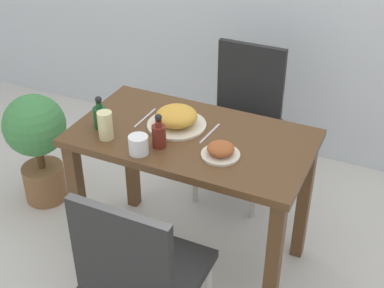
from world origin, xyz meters
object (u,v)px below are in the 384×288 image
side_plate (221,151)px  drink_cup (139,145)px  juice_glass (105,125)px  food_plate (177,118)px  chair_near (140,272)px  chair_far (242,114)px  condiment_bottle (100,116)px  potted_plant_left (37,139)px  sauce_bottle (159,134)px

side_plate → drink_cup: 0.35m
drink_cup → juice_glass: 0.20m
food_plate → chair_near: bearing=-75.6°
chair_far → condiment_bottle: size_ratio=5.58×
juice_glass → chair_near: bearing=-47.5°
food_plate → side_plate: size_ratio=1.65×
chair_near → potted_plant_left: chair_near is taller
sauce_bottle → condiment_bottle: size_ratio=1.00×
side_plate → drink_cup: drink_cup is taller
side_plate → condiment_bottle: 0.60m
condiment_bottle → chair_far: bearing=62.8°
chair_far → condiment_bottle: (-0.41, -0.81, 0.31)m
chair_far → sauce_bottle: (-0.09, -0.84, 0.31)m
side_plate → chair_far: bearing=103.0°
chair_far → side_plate: bearing=-77.0°
chair_near → sauce_bottle: sauce_bottle is taller
drink_cup → juice_glass: juice_glass is taller
sauce_bottle → potted_plant_left: 1.03m
sauce_bottle → condiment_bottle: same height
food_plate → condiment_bottle: (-0.32, -0.16, 0.02)m
juice_glass → sauce_bottle: (0.25, 0.04, -0.01)m
food_plate → condiment_bottle: size_ratio=1.73×
chair_near → side_plate: bearing=-101.3°
sauce_bottle → potted_plant_left: bearing=166.1°
food_plate → potted_plant_left: food_plate is taller
side_plate → juice_glass: juice_glass is taller
sauce_bottle → condiment_bottle: 0.33m
side_plate → potted_plant_left: side_plate is taller
drink_cup → juice_glass: bearing=166.7°
chair_far → sauce_bottle: sauce_bottle is taller
chair_near → juice_glass: (-0.42, 0.45, 0.31)m
chair_far → food_plate: (-0.10, -0.65, 0.29)m
juice_glass → condiment_bottle: (-0.08, 0.07, -0.01)m
side_plate → condiment_bottle: condiment_bottle is taller
chair_near → food_plate: 0.76m
chair_near → side_plate: (0.11, 0.54, 0.27)m
sauce_bottle → potted_plant_left: size_ratio=0.23×
sauce_bottle → chair_far: bearing=83.8°
chair_near → sauce_bottle: (-0.17, 0.49, 0.31)m
condiment_bottle → drink_cup: bearing=-23.5°
juice_glass → potted_plant_left: juice_glass is taller
chair_near → chair_far: 1.34m
chair_far → sauce_bottle: bearing=-96.2°
sauce_bottle → condiment_bottle: (-0.32, 0.03, 0.00)m
chair_near → sauce_bottle: bearing=-71.3°
condiment_bottle → potted_plant_left: bearing=161.8°
food_plate → condiment_bottle: bearing=-153.5°
chair_near → sauce_bottle: 0.60m
sauce_bottle → side_plate: bearing=8.6°
side_plate → juice_glass: size_ratio=1.28×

